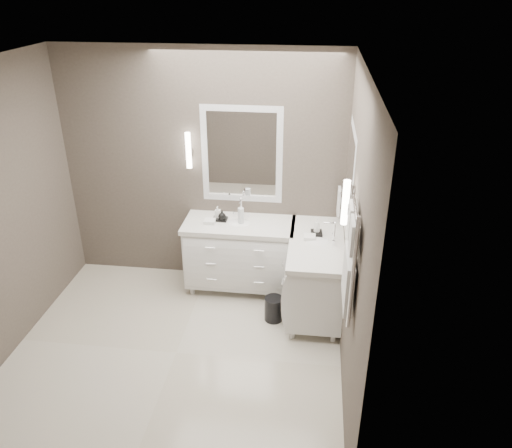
# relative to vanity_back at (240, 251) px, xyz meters

# --- Properties ---
(floor) EXTENTS (3.20, 3.00, 0.01)m
(floor) POSITION_rel_vanity_back_xyz_m (-0.45, -1.23, -0.49)
(floor) COLOR beige
(floor) RESTS_ON ground
(ceiling) EXTENTS (3.20, 3.00, 0.01)m
(ceiling) POSITION_rel_vanity_back_xyz_m (-0.45, -1.23, 2.22)
(ceiling) COLOR white
(ceiling) RESTS_ON wall_back
(wall_back) EXTENTS (3.20, 0.01, 2.70)m
(wall_back) POSITION_rel_vanity_back_xyz_m (-0.45, 0.28, 0.86)
(wall_back) COLOR #4F463F
(wall_back) RESTS_ON floor
(wall_front) EXTENTS (3.20, 0.01, 2.70)m
(wall_front) POSITION_rel_vanity_back_xyz_m (-0.45, -2.73, 0.86)
(wall_front) COLOR #4F463F
(wall_front) RESTS_ON floor
(wall_right) EXTENTS (0.01, 3.00, 2.70)m
(wall_right) POSITION_rel_vanity_back_xyz_m (1.15, -1.23, 0.86)
(wall_right) COLOR #4F463F
(wall_right) RESTS_ON floor
(vanity_back) EXTENTS (1.24, 0.59, 0.97)m
(vanity_back) POSITION_rel_vanity_back_xyz_m (0.00, 0.00, 0.00)
(vanity_back) COLOR white
(vanity_back) RESTS_ON floor
(vanity_right) EXTENTS (0.59, 1.24, 0.97)m
(vanity_right) POSITION_rel_vanity_back_xyz_m (0.88, -0.33, 0.00)
(vanity_right) COLOR white
(vanity_right) RESTS_ON floor
(mirror_back) EXTENTS (0.90, 0.02, 1.10)m
(mirror_back) POSITION_rel_vanity_back_xyz_m (-0.00, 0.26, 1.06)
(mirror_back) COLOR white
(mirror_back) RESTS_ON wall_back
(mirror_right) EXTENTS (0.02, 0.90, 1.10)m
(mirror_right) POSITION_rel_vanity_back_xyz_m (1.14, -0.43, 1.06)
(mirror_right) COLOR white
(mirror_right) RESTS_ON wall_right
(sconce_back) EXTENTS (0.06, 0.06, 0.40)m
(sconce_back) POSITION_rel_vanity_back_xyz_m (-0.58, 0.20, 1.11)
(sconce_back) COLOR white
(sconce_back) RESTS_ON wall_back
(sconce_right) EXTENTS (0.06, 0.06, 0.40)m
(sconce_right) POSITION_rel_vanity_back_xyz_m (1.08, -1.01, 1.11)
(sconce_right) COLOR white
(sconce_right) RESTS_ON wall_right
(towel_bar_corner) EXTENTS (0.03, 0.22, 0.30)m
(towel_bar_corner) POSITION_rel_vanity_back_xyz_m (1.09, 0.13, 0.63)
(towel_bar_corner) COLOR white
(towel_bar_corner) RESTS_ON wall_right
(towel_ladder) EXTENTS (0.06, 0.58, 0.90)m
(towel_ladder) POSITION_rel_vanity_back_xyz_m (1.10, -1.63, 0.91)
(towel_ladder) COLOR white
(towel_ladder) RESTS_ON wall_right
(waste_bin) EXTENTS (0.22, 0.22, 0.27)m
(waste_bin) POSITION_rel_vanity_back_xyz_m (0.45, -0.58, -0.35)
(waste_bin) COLOR black
(waste_bin) RESTS_ON floor
(amenity_tray_back) EXTENTS (0.16, 0.12, 0.02)m
(amenity_tray_back) POSITION_rel_vanity_back_xyz_m (-0.22, 0.04, 0.38)
(amenity_tray_back) COLOR black
(amenity_tray_back) RESTS_ON vanity_back
(amenity_tray_right) EXTENTS (0.13, 0.16, 0.02)m
(amenity_tray_right) POSITION_rel_vanity_back_xyz_m (0.86, -0.17, 0.38)
(amenity_tray_right) COLOR black
(amenity_tray_right) RESTS_ON vanity_right
(water_bottle) EXTENTS (0.07, 0.07, 0.19)m
(water_bottle) POSITION_rel_vanity_back_xyz_m (0.03, -0.02, 0.46)
(water_bottle) COLOR silver
(water_bottle) RESTS_ON vanity_back
(soap_bottle_a) EXTENTS (0.06, 0.06, 0.13)m
(soap_bottle_a) POSITION_rel_vanity_back_xyz_m (-0.25, 0.06, 0.45)
(soap_bottle_a) COLOR white
(soap_bottle_a) RESTS_ON amenity_tray_back
(soap_bottle_b) EXTENTS (0.10, 0.10, 0.11)m
(soap_bottle_b) POSITION_rel_vanity_back_xyz_m (-0.19, 0.01, 0.44)
(soap_bottle_b) COLOR black
(soap_bottle_b) RESTS_ON amenity_tray_back
(soap_bottle_c) EXTENTS (0.08, 0.08, 0.17)m
(soap_bottle_c) POSITION_rel_vanity_back_xyz_m (0.86, -0.17, 0.47)
(soap_bottle_c) COLOR white
(soap_bottle_c) RESTS_ON amenity_tray_right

